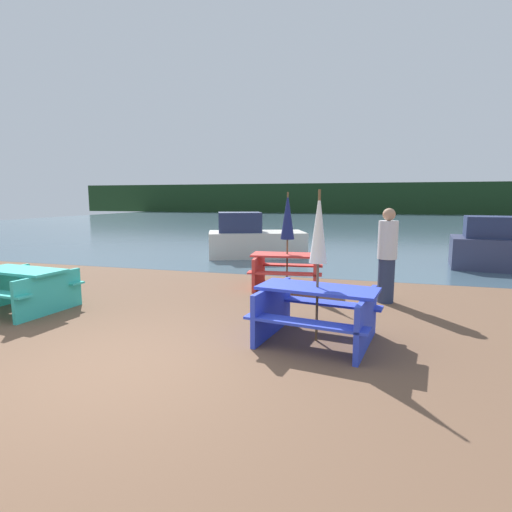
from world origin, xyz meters
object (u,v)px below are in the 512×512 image
Objects in this scene: picnic_table_teal at (22,286)px; person at (387,256)px; umbrella_white at (319,228)px; boat_second at (511,249)px; picnic_table_blue at (317,309)px; umbrella_navy at (288,216)px; picnic_table_red at (287,268)px; boat at (253,240)px.

person is (6.37, 2.38, 0.47)m from picnic_table_teal.
umbrella_white reaches higher than picnic_table_teal.
picnic_table_blue is at bearing -114.93° from boat_second.
umbrella_navy reaches higher than boat_second.
umbrella_navy is at bearing -75.96° from picnic_table_red.
umbrella_navy is (4.26, 3.12, 1.17)m from picnic_table_teal.
umbrella_white is 0.61× the size of boat_second.
boat is (-3.19, 7.81, -1.03)m from umbrella_white.
umbrella_navy is at bearing 108.41° from umbrella_white.
umbrella_navy is at bearing 108.41° from picnic_table_blue.
umbrella_white is at bearing -90.00° from picnic_table_blue.
umbrella_navy reaches higher than person.
umbrella_white is at bearing -71.59° from picnic_table_red.
umbrella_navy is 1.18× the size of person.
umbrella_white is 3.43m from umbrella_navy.
boat is (-2.11, 4.56, -1.04)m from umbrella_navy.
picnic_table_blue is at bearing -1.40° from picnic_table_teal.
person is at bearing -19.42° from umbrella_navy.
umbrella_navy is at bearing 36.24° from picnic_table_teal.
picnic_table_blue is 1.14m from umbrella_white.
picnic_table_red is 1.16m from umbrella_navy.
picnic_table_red is 0.80× the size of umbrella_white.
boat reaches higher than picnic_table_red.
umbrella_white reaches higher than boat.
umbrella_navy is (-1.08, 3.25, 1.15)m from picnic_table_blue.
umbrella_white is 0.99× the size of umbrella_navy.
boat is (-2.11, 4.56, 0.12)m from picnic_table_red.
boat is 2.01× the size of person.
boat_second is at bearing 35.57° from umbrella_navy.
picnic_table_red reaches higher than picnic_table_teal.
boat_second is (5.70, 4.07, -1.04)m from umbrella_navy.
picnic_table_teal is 0.94× the size of person.
picnic_table_blue is 1.08× the size of picnic_table_red.
person is (4.22, -5.30, 0.34)m from boat.
umbrella_white reaches higher than picnic_table_blue.
umbrella_white is 2.80m from person.
umbrella_white is at bearing -114.93° from boat_second.
picnic_table_red is at bearing 108.41° from umbrella_white.
person reaches higher than boat.
picnic_table_red is 0.46× the size of boat.
umbrella_white is at bearing -71.59° from umbrella_navy.
person reaches higher than picnic_table_teal.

